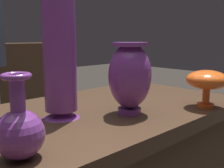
{
  "coord_description": "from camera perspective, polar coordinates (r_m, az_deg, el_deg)",
  "views": [
    {
      "loc": [
        -0.63,
        -0.74,
        1.07
      ],
      "look_at": [
        0.03,
        -0.06,
        0.9
      ],
      "focal_mm": 43.52,
      "sensor_mm": 36.0,
      "label": 1
    }
  ],
  "objects": [
    {
      "name": "vase_tall_behind",
      "position": [
        0.89,
        -11.05,
        4.87
      ],
      "size": [
        0.12,
        0.12,
        0.39
      ],
      "color": "#7A388E",
      "rests_on": "display_plinth"
    },
    {
      "name": "vase_centerpiece",
      "position": [
        0.93,
        3.77,
        1.76
      ],
      "size": [
        0.15,
        0.15,
        0.25
      ],
      "color": "#7A388E",
      "rests_on": "display_plinth"
    },
    {
      "name": "vase_left_accent",
      "position": [
        0.63,
        -18.87,
        -9.17
      ],
      "size": [
        0.11,
        0.11,
        0.19
      ],
      "color": "#7A388E",
      "rests_on": "display_plinth"
    },
    {
      "name": "vase_right_accent",
      "position": [
        1.08,
        19.33,
        0.64
      ],
      "size": [
        0.16,
        0.16,
        0.14
      ],
      "color": "#E55B1E",
      "rests_on": "display_plinth"
    }
  ]
}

